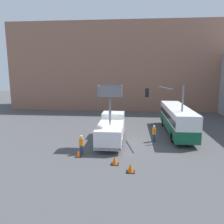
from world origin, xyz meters
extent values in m
plane|color=#4C4C4F|center=(0.00, 0.00, 0.00)|extent=(120.00, 120.00, 0.00)
cube|color=#936651|center=(0.00, 24.47, 8.27)|extent=(44.00, 10.00, 16.54)
cube|color=white|center=(-0.30, 3.40, 1.58)|extent=(2.50, 2.25, 2.29)
cube|color=white|center=(-0.30, -0.35, 1.30)|extent=(2.50, 5.24, 1.73)
cube|color=red|center=(-0.30, -2.92, 0.59)|extent=(2.45, 0.10, 0.24)
cylinder|color=black|center=(-1.40, 3.40, 0.49)|extent=(0.30, 0.97, 0.97)
cylinder|color=black|center=(0.80, 3.40, 0.49)|extent=(0.30, 0.97, 0.97)
cylinder|color=black|center=(-1.40, -0.35, 0.49)|extent=(0.30, 0.97, 0.97)
cylinder|color=black|center=(0.80, -0.35, 0.49)|extent=(0.30, 0.97, 0.97)
cylinder|color=slate|center=(-0.30, -0.35, 3.55)|extent=(0.24, 0.24, 2.77)
cube|color=brown|center=(-0.30, -0.35, 4.99)|extent=(2.31, 1.42, 0.10)
cube|color=slate|center=(-1.42, -0.35, 5.56)|extent=(0.08, 1.42, 1.05)
cube|color=slate|center=(0.82, -0.35, 5.56)|extent=(0.08, 1.42, 1.05)
cube|color=slate|center=(-0.30, 0.32, 5.56)|extent=(2.31, 0.08, 1.05)
cube|color=slate|center=(-0.30, -1.02, 5.56)|extent=(2.31, 0.08, 1.05)
cube|color=#145638|center=(7.26, 4.95, 1.09)|extent=(2.43, 11.42, 1.24)
cube|color=silver|center=(7.26, 4.95, 2.47)|extent=(2.43, 11.42, 1.52)
cube|color=black|center=(7.26, 4.95, 2.25)|extent=(2.45, 10.96, 0.67)
cylinder|color=black|center=(6.19, 8.49, 0.55)|extent=(0.30, 1.10, 1.10)
cylinder|color=black|center=(8.32, 8.49, 0.55)|extent=(0.30, 1.10, 1.10)
cylinder|color=black|center=(6.19, 1.41, 0.55)|extent=(0.30, 1.10, 1.10)
cylinder|color=black|center=(8.32, 1.41, 0.55)|extent=(0.30, 1.10, 1.10)
cylinder|color=slate|center=(7.14, 2.00, 3.01)|extent=(0.18, 0.18, 6.03)
cylinder|color=slate|center=(5.24, 1.59, 5.73)|extent=(0.95, 3.83, 0.13)
cube|color=black|center=(3.34, 1.18, 5.28)|extent=(0.38, 0.38, 0.90)
sphere|color=red|center=(3.34, 1.18, 5.53)|extent=(0.20, 0.20, 0.20)
cylinder|color=navy|center=(-2.66, -2.81, 0.41)|extent=(0.32, 0.32, 0.82)
cylinder|color=orange|center=(-2.66, -2.81, 1.15)|extent=(0.38, 0.38, 0.65)
sphere|color=tan|center=(-2.66, -2.81, 1.59)|extent=(0.22, 0.22, 0.22)
sphere|color=white|center=(-2.66, -2.81, 1.69)|extent=(0.23, 0.23, 0.23)
cylinder|color=navy|center=(4.22, 1.46, 0.41)|extent=(0.32, 0.32, 0.82)
cylinder|color=orange|center=(4.22, 1.46, 1.14)|extent=(0.38, 0.38, 0.65)
sphere|color=tan|center=(4.22, 1.46, 1.57)|extent=(0.22, 0.22, 0.22)
sphere|color=white|center=(4.22, 1.46, 1.67)|extent=(0.23, 0.23, 0.23)
cube|color=black|center=(0.54, -4.77, 0.01)|extent=(0.63, 0.63, 0.03)
cone|color=#F25B0F|center=(0.54, -4.77, 0.36)|extent=(0.50, 0.50, 0.72)
cube|color=black|center=(-2.80, -3.47, 0.01)|extent=(0.53, 0.53, 0.03)
cone|color=#F25B0F|center=(-2.80, -3.47, 0.30)|extent=(0.42, 0.42, 0.61)
cube|color=black|center=(1.81, -6.06, 0.01)|extent=(0.63, 0.63, 0.03)
cone|color=#F25B0F|center=(1.81, -6.06, 0.36)|extent=(0.50, 0.50, 0.71)
camera|label=1|loc=(1.83, -21.31, 7.37)|focal=35.00mm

